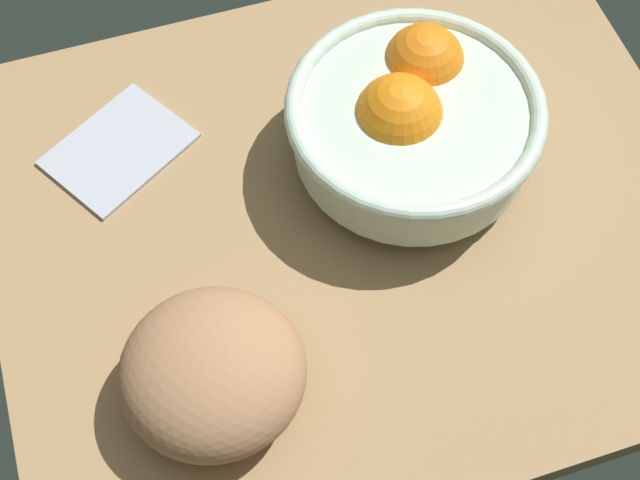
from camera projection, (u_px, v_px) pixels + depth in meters
ground_plane at (353, 221)px, 87.88cm from camera, size 66.67×55.83×3.00cm
fruit_bowl at (413, 118)px, 84.82cm from camera, size 23.52×23.52×10.81cm
bread_loaf at (213, 373)px, 73.95cm from camera, size 16.30×16.01×8.90cm
napkin_folded at (119, 148)px, 89.70cm from camera, size 15.93×14.85×0.85cm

